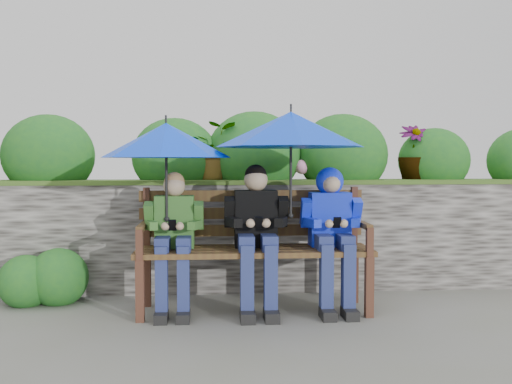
{
  "coord_description": "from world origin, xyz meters",
  "views": [
    {
      "loc": [
        -0.36,
        -4.55,
        1.19
      ],
      "look_at": [
        0.0,
        0.1,
        0.95
      ],
      "focal_mm": 40.0,
      "sensor_mm": 36.0,
      "label": 1
    }
  ],
  "objects": [
    {
      "name": "boy_middle",
      "position": [
        -0.01,
        -0.07,
        0.66
      ],
      "size": [
        0.51,
        0.59,
        1.18
      ],
      "color": "black",
      "rests_on": "ground"
    },
    {
      "name": "umbrella_right",
      "position": [
        0.26,
        -0.07,
        1.45
      ],
      "size": [
        1.19,
        1.19,
        0.91
      ],
      "color": "#0035ED",
      "rests_on": "ground"
    },
    {
      "name": "boy_right",
      "position": [
        0.6,
        -0.05,
        0.7
      ],
      "size": [
        0.49,
        0.59,
        1.15
      ],
      "color": "#000BE1",
      "rests_on": "ground"
    },
    {
      "name": "ground",
      "position": [
        0.0,
        0.0,
        0.0
      ],
      "size": [
        60.0,
        60.0,
        0.0
      ],
      "primitive_type": "plane",
      "color": "#626354",
      "rests_on": "ground"
    },
    {
      "name": "park_bench",
      "position": [
        -0.03,
        0.02,
        0.56
      ],
      "size": [
        1.87,
        0.55,
        0.99
      ],
      "color": "#4B2B1E",
      "rests_on": "ground"
    },
    {
      "name": "boy_left",
      "position": [
        -0.66,
        -0.06,
        0.64
      ],
      "size": [
        0.46,
        0.54,
        1.12
      ],
      "color": "#245918",
      "rests_on": "ground"
    },
    {
      "name": "garden_backdrop",
      "position": [
        -0.15,
        1.61,
        0.61
      ],
      "size": [
        8.0,
        2.88,
        1.85
      ],
      "color": "#33302C",
      "rests_on": "ground"
    },
    {
      "name": "umbrella_left",
      "position": [
        -0.72,
        -0.06,
        1.37
      ],
      "size": [
        1.01,
        1.01,
        0.83
      ],
      "color": "#0035ED",
      "rests_on": "ground"
    }
  ]
}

